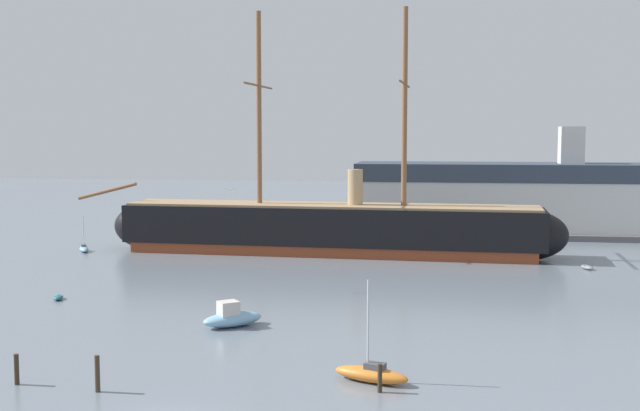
% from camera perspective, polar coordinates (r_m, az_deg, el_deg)
% --- Properties ---
extents(tall_ship, '(59.88, 12.70, 28.79)m').
position_cam_1_polar(tall_ship, '(94.66, 0.74, -1.63)').
color(tall_ship, brown).
rests_on(tall_ship, ground).
extents(sailboat_foreground_right, '(4.77, 2.85, 5.96)m').
position_cam_1_polar(sailboat_foreground_right, '(46.98, 3.72, -11.94)').
color(sailboat_foreground_right, orange).
rests_on(sailboat_foreground_right, ground).
extents(motorboat_near_centre, '(4.81, 4.38, 1.94)m').
position_cam_1_polar(motorboat_near_centre, '(60.00, -6.35, -7.99)').
color(motorboat_near_centre, '#7FB2D6').
rests_on(motorboat_near_centre, ground).
extents(dinghy_mid_left, '(1.29, 1.94, 0.42)m').
position_cam_1_polar(dinghy_mid_left, '(72.73, -18.27, -6.27)').
color(dinghy_mid_left, '#236670').
rests_on(dinghy_mid_left, ground).
extents(sailboat_far_left, '(2.56, 3.44, 4.40)m').
position_cam_1_polar(sailboat_far_left, '(100.90, -16.58, -2.98)').
color(sailboat_far_left, '#7FB2D6').
rests_on(sailboat_far_left, ground).
extents(dinghy_far_right, '(1.46, 2.08, 0.45)m').
position_cam_1_polar(dinghy_far_right, '(88.83, 18.60, -4.22)').
color(dinghy_far_right, gray).
rests_on(dinghy_far_right, ground).
extents(mooring_piling_nearest, '(0.26, 0.26, 1.61)m').
position_cam_1_polar(mooring_piling_nearest, '(45.16, 4.31, -12.25)').
color(mooring_piling_nearest, '#382B1E').
rests_on(mooring_piling_nearest, ground).
extents(mooring_piling_left_pair, '(0.28, 0.28, 1.78)m').
position_cam_1_polar(mooring_piling_left_pair, '(49.47, -20.94, -10.92)').
color(mooring_piling_left_pair, '#382B1E').
rests_on(mooring_piling_left_pair, ground).
extents(mooring_piling_right_pair, '(0.28, 0.28, 2.07)m').
position_cam_1_polar(mooring_piling_right_pair, '(46.72, -15.68, -11.54)').
color(mooring_piling_right_pair, '#423323').
rests_on(mooring_piling_right_pair, ground).
extents(dockside_warehouse_right, '(54.94, 13.63, 15.30)m').
position_cam_1_polar(dockside_warehouse_right, '(116.16, 15.35, 0.43)').
color(dockside_warehouse_right, '#565659').
rests_on(dockside_warehouse_right, ground).
extents(seagull_in_flight, '(1.16, 0.41, 0.13)m').
position_cam_1_polar(seagull_in_flight, '(72.76, -6.44, 1.18)').
color(seagull_in_flight, silver).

